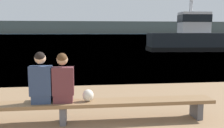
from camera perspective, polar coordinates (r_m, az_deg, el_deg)
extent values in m
plane|color=#386084|center=(128.30, -7.11, 6.64)|extent=(240.00, 240.00, 0.00)
cube|color=#4C4C42|center=(197.68, -7.02, 8.29)|extent=(600.00, 12.00, 9.39)
cube|color=brown|center=(5.09, -11.13, -8.96)|extent=(6.15, 0.46, 0.07)
cube|color=#515156|center=(5.66, 18.69, -9.77)|extent=(0.12, 0.39, 0.35)
cube|color=#515156|center=(5.15, -11.07, -11.22)|extent=(0.12, 0.39, 0.35)
cube|color=navy|center=(5.18, -15.61, -7.44)|extent=(0.37, 0.40, 0.16)
cube|color=navy|center=(5.01, -15.93, -3.68)|extent=(0.43, 0.22, 0.57)
sphere|color=tan|center=(4.94, -16.11, 1.26)|extent=(0.22, 0.22, 0.22)
sphere|color=black|center=(4.92, -16.16, 1.55)|extent=(0.20, 0.20, 0.20)
cube|color=#56282D|center=(5.14, -11.02, -7.44)|extent=(0.37, 0.40, 0.16)
cube|color=#56282D|center=(4.96, -11.21, -3.82)|extent=(0.43, 0.22, 0.54)
sphere|color=tan|center=(4.89, -11.33, 1.00)|extent=(0.22, 0.22, 0.22)
sphere|color=#472D19|center=(4.88, -11.36, 1.30)|extent=(0.20, 0.20, 0.20)
ellipsoid|color=beige|center=(5.04, -5.49, -7.15)|extent=(0.22, 0.19, 0.24)
cube|color=black|center=(24.32, 17.23, 4.84)|extent=(7.69, 3.19, 1.65)
cube|color=black|center=(24.35, 17.17, 3.36)|extent=(7.85, 3.31, 0.40)
cube|color=silver|center=(24.44, 18.23, 8.97)|extent=(2.74, 1.78, 1.89)
cube|color=black|center=(24.45, 18.27, 9.85)|extent=(2.80, 1.83, 0.68)
cylinder|color=#B2B2B7|center=(24.50, 17.84, 13.76)|extent=(0.14, 0.14, 2.19)
cube|color=silver|center=(33.99, 17.46, 4.95)|extent=(6.45, 4.27, 1.01)
cylinder|color=#B7B7BC|center=(33.91, 17.43, 13.06)|extent=(0.12, 0.12, 8.57)
cylinder|color=#B7B7BC|center=(33.73, 17.20, 7.34)|extent=(2.59, 1.23, 0.08)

